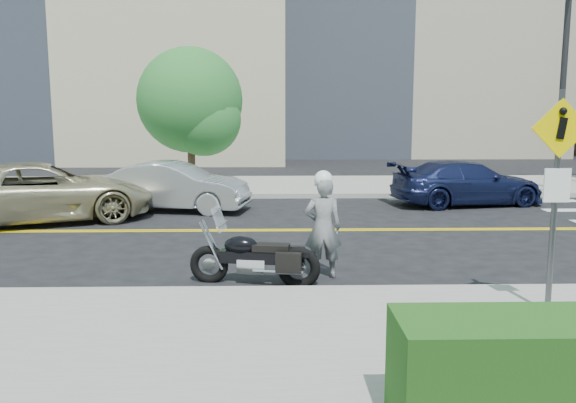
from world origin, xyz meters
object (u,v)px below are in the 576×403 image
at_px(motorcyclist, 323,225).
at_px(parked_car_silver, 174,187).
at_px(suv, 42,192).
at_px(parked_car_blue, 467,183).
at_px(pedestrian_sign, 557,181).
at_px(motorcycle, 255,246).

distance_m(motorcyclist, parked_car_silver, 7.74).
relative_size(suv, parked_car_silver, 1.31).
bearing_deg(parked_car_blue, suv, 91.07).
bearing_deg(motorcyclist, parked_car_blue, -123.52).
bearing_deg(suv, motorcyclist, -150.51).
relative_size(pedestrian_sign, parked_car_blue, 0.66).
height_order(pedestrian_sign, parked_car_silver, pedestrian_sign).
relative_size(motorcyclist, suv, 0.34).
distance_m(pedestrian_sign, suv, 12.31).
relative_size(motorcyclist, parked_car_blue, 0.41).
relative_size(motorcyclist, motorcycle, 0.88).
xyz_separation_m(pedestrian_sign, suv, (-9.64, 7.57, -1.20)).
bearing_deg(parked_car_blue, pedestrian_sign, 158.07).
bearing_deg(parked_car_blue, parked_car_silver, 85.12).
xyz_separation_m(motorcyclist, parked_car_silver, (-3.65, 6.82, -0.24)).
xyz_separation_m(motorcyclist, suv, (-6.74, 5.27, -0.16)).
relative_size(parked_car_silver, parked_car_blue, 0.92).
xyz_separation_m(suv, parked_car_blue, (11.65, 2.39, -0.11)).
height_order(motorcyclist, motorcycle, motorcyclist).
bearing_deg(parked_car_silver, motorcyclist, -140.74).
distance_m(motorcycle, parked_car_silver, 7.59).
distance_m(motorcyclist, parked_car_blue, 9.11).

